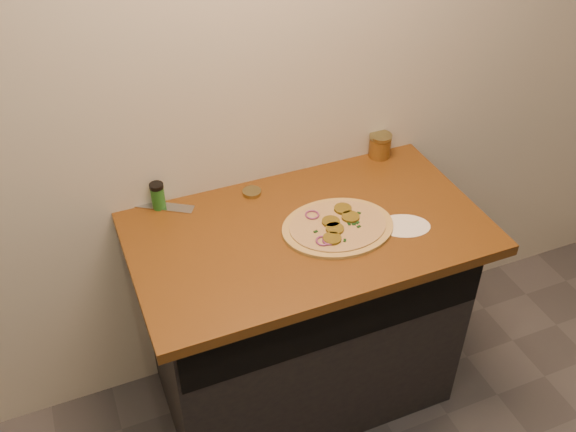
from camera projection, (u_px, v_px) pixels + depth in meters
name	position (u px, v px, depth m)	size (l,w,h in m)	color
cabinet	(302.00, 317.00, 2.48)	(1.10, 0.60, 0.86)	black
countertop	(308.00, 232.00, 2.18)	(1.20, 0.70, 0.04)	brown
pizza	(337.00, 227.00, 2.15)	(0.40, 0.40, 0.03)	tan
chefs_knife	(138.00, 203.00, 2.26)	(0.31, 0.22, 0.02)	#B7BAC1
mason_jar_lid	(252.00, 192.00, 2.31)	(0.07, 0.07, 0.01)	#918754
salsa_jar	(380.00, 145.00, 2.48)	(0.09, 0.09, 0.10)	#9B130F
spice_shaker	(158.00, 196.00, 2.22)	(0.05, 0.05, 0.10)	#20621F
flour_spill	(404.00, 226.00, 2.17)	(0.18, 0.18, 0.00)	white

